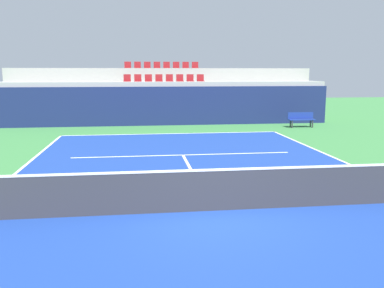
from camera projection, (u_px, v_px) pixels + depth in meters
ground_plane at (213, 211)px, 9.29m from camera, size 80.00×80.00×0.00m
court_surface at (213, 211)px, 9.29m from camera, size 11.00×24.00×0.01m
baseline_far at (171, 134)px, 20.96m from camera, size 11.00×0.10×0.00m
service_line_far at (183, 155)px, 15.54m from camera, size 8.26×0.10×0.00m
centre_service_line at (194, 176)px, 12.42m from camera, size 0.10×6.40×0.00m
back_wall at (166, 106)px, 24.25m from camera, size 19.71×0.30×2.27m
stands_tier_lower at (165, 102)px, 25.55m from camera, size 19.71×2.40×2.54m
stands_tier_upper at (162, 94)px, 27.82m from camera, size 19.71×2.40×3.37m
seating_row_lower at (164, 79)px, 25.40m from camera, size 4.98×0.44×0.44m
seating_row_upper at (162, 66)px, 27.60m from camera, size 4.98×0.44×0.44m
tennis_net at (214, 189)px, 9.21m from camera, size 11.08×0.08×1.07m
player_bench at (301, 118)px, 23.41m from camera, size 1.50×0.40×0.85m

